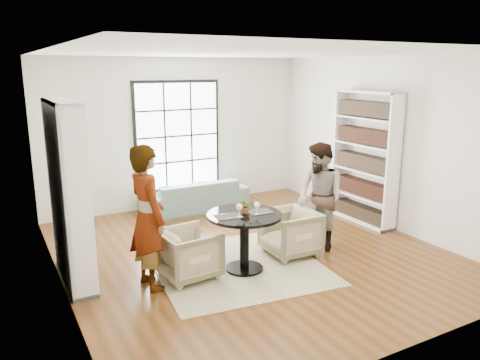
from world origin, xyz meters
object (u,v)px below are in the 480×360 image
armchair_left (189,254)px  wine_glass_right (257,206)px  armchair_right (290,233)px  person_right (320,197)px  wine_glass_left (239,207)px  sofa (194,195)px  person_left (148,218)px  flower_centerpiece (246,206)px  pedestal_table (244,230)px

armchair_left → wine_glass_right: (0.90, -0.27, 0.62)m
armchair_right → person_right: person_right is taller
armchair_left → armchair_right: bearing=-94.9°
person_right → wine_glass_left: bearing=-86.4°
person_right → armchair_left: bearing=-95.5°
sofa → armchair_right: (0.36, -2.82, 0.04)m
sofa → armchair_left: bearing=65.1°
person_left → flower_centerpiece: bearing=-101.8°
armchair_left → person_left: (-0.55, 0.00, 0.60)m
armchair_left → person_right: 2.27m
person_right → wine_glass_right: (-1.31, -0.28, 0.12)m
pedestal_table → sofa: pedestal_table is taller
armchair_right → pedestal_table: bearing=-77.7°
armchair_right → wine_glass_right: (-0.76, -0.28, 0.61)m
flower_centerpiece → armchair_right: bearing=9.3°
wine_glass_right → wine_glass_left: bearing=175.7°
wine_glass_left → wine_glass_right: 0.27m
person_left → wine_glass_right: (1.45, -0.27, 0.02)m
person_right → wine_glass_left: (-1.58, -0.26, 0.13)m
flower_centerpiece → pedestal_table: bearing=-144.3°
pedestal_table → person_right: bearing=6.5°
pedestal_table → person_left: 1.37m
pedestal_table → flower_centerpiece: bearing=35.7°
person_left → wine_glass_right: bearing=-106.7°
flower_centerpiece → wine_glass_left: bearing=-145.1°
sofa → wine_glass_left: size_ratio=11.08×
wine_glass_right → flower_centerpiece: size_ratio=0.83×
person_left → wine_glass_left: person_left is taller
armchair_right → flower_centerpiece: (-0.86, -0.14, 0.59)m
armchair_left → person_left: bearing=84.9°
armchair_left → flower_centerpiece: 1.01m
pedestal_table → wine_glass_right: (0.13, -0.11, 0.36)m
sofa → flower_centerpiece: size_ratio=9.86×
pedestal_table → sofa: size_ratio=0.49×
armchair_left → wine_glass_left: wine_glass_left is taller
flower_centerpiece → person_right: bearing=5.7°
wine_glass_right → flower_centerpiece: flower_centerpiece is taller
pedestal_table → wine_glass_left: 0.40m
wine_glass_left → person_right: bearing=9.2°
armchair_left → armchair_right: 1.66m
person_left → flower_centerpiece: size_ratio=8.78×
armchair_left → person_right: person_right is taller
armchair_right → person_right: bearing=91.9°
wine_glass_left → wine_glass_right: size_ratio=1.07×
pedestal_table → armchair_left: (-0.77, 0.16, -0.26)m
sofa → flower_centerpiece: (-0.50, -2.96, 0.63)m
armchair_left → wine_glass_right: size_ratio=4.20×
armchair_right → wine_glass_left: bearing=-74.1°
person_left → wine_glass_right: size_ratio=10.55×
person_left → flower_centerpiece: (1.35, -0.14, -0.00)m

